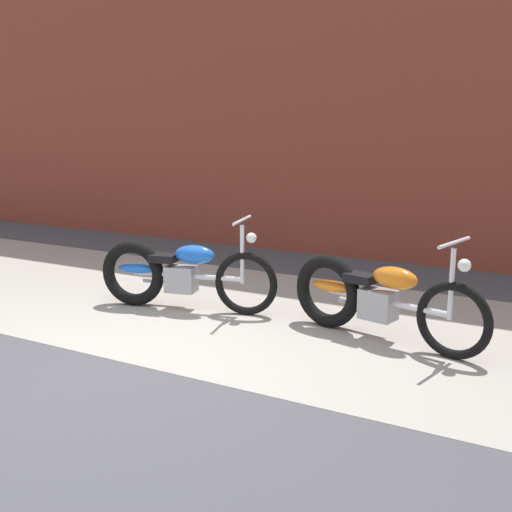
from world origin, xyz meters
The scene contains 5 objects.
ground_plane centered at (0.00, 0.00, 0.00)m, with size 80.00×80.00×0.00m, color #47474C.
sidewalk_slab centered at (0.00, 1.75, 0.00)m, with size 36.00×3.50×0.01m, color #9E998E.
brick_building_wall centered at (0.00, 5.20, 2.96)m, with size 36.00×0.50×5.92m, color brown.
motorcycle_blue centered at (-0.50, 1.49, 0.40)m, with size 1.98×0.72×1.03m.
motorcycle_orange centered at (1.66, 1.61, 0.40)m, with size 1.98×0.72×1.03m.
Camera 1 is at (3.39, -3.78, 1.96)m, focal length 43.38 mm.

